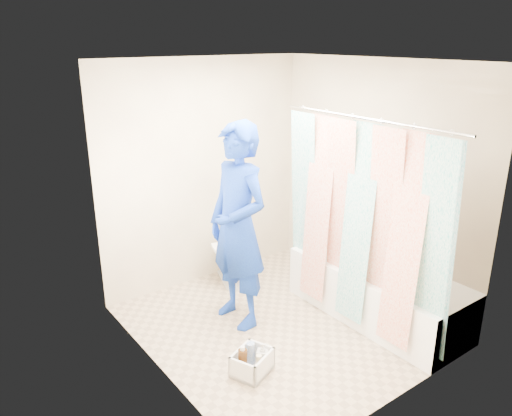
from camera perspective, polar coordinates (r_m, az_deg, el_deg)
floor at (r=4.85m, az=2.77°, el=-13.20°), size 2.60×2.60×0.00m
ceiling at (r=4.10m, az=3.32°, el=16.45°), size 2.40×2.60×0.02m
wall_back at (r=5.34m, az=-5.92°, el=3.96°), size 2.40×0.02×2.40m
wall_front at (r=3.50m, az=16.77°, el=-5.16°), size 2.40×0.02×2.40m
wall_left at (r=3.72m, az=-11.40°, el=-3.20°), size 0.02×2.60×2.40m
wall_right at (r=5.14m, az=13.39°, el=2.92°), size 0.02×2.60×2.40m
bathtub at (r=4.99m, az=13.67°, el=-9.22°), size 0.70×1.75×0.50m
curtain_rod at (r=4.21m, az=12.53°, el=9.94°), size 0.02×1.90×0.02m
shower_curtain at (r=4.44m, az=11.67°, el=-1.97°), size 0.06×1.75×1.80m
toilet at (r=5.53m, az=-2.84°, el=-4.46°), size 0.65×0.84×0.76m
tank_lid at (r=5.40m, az=-2.53°, el=-4.32°), size 0.50×0.35×0.04m
tank_internals at (r=5.57m, az=-3.84°, el=-0.26°), size 0.18×0.09×0.25m
plumber at (r=4.51m, az=-2.07°, el=-2.15°), size 0.49×0.72×1.91m
cleaning_caddy at (r=4.22m, az=-0.37°, el=-17.24°), size 0.39×0.35×0.24m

